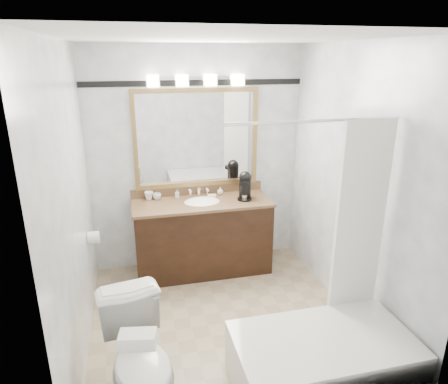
{
  "coord_description": "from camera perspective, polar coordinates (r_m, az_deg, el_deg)",
  "views": [
    {
      "loc": [
        -0.73,
        -3.06,
        2.37
      ],
      "look_at": [
        0.09,
        0.35,
        1.17
      ],
      "focal_mm": 32.0,
      "sensor_mm": 36.0,
      "label": 1
    }
  ],
  "objects": [
    {
      "name": "cup_left",
      "position": [
        4.52,
        -9.55,
        -0.6
      ],
      "size": [
        0.09,
        0.09,
        0.07
      ],
      "primitive_type": "imported",
      "rotation": [
        0.0,
        0.0,
        0.05
      ],
      "color": "white",
      "rests_on": "vanity"
    },
    {
      "name": "cup_right",
      "position": [
        4.53,
        -10.69,
        -0.52
      ],
      "size": [
        0.11,
        0.11,
        0.09
      ],
      "primitive_type": "imported",
      "rotation": [
        0.0,
        0.0,
        -0.09
      ],
      "color": "white",
      "rests_on": "vanity"
    },
    {
      "name": "mirror",
      "position": [
        4.49,
        -3.94,
        7.61
      ],
      "size": [
        1.4,
        0.04,
        1.1
      ],
      "color": "#9E7D47",
      "rests_on": "room"
    },
    {
      "name": "bathtub",
      "position": [
        3.27,
        14.13,
        -21.62
      ],
      "size": [
        1.3,
        0.75,
        1.96
      ],
      "color": "white",
      "rests_on": "ground"
    },
    {
      "name": "soap_bottle_b",
      "position": [
        4.61,
        -0.53,
        0.17
      ],
      "size": [
        0.07,
        0.07,
        0.09
      ],
      "primitive_type": "imported",
      "rotation": [
        0.0,
        0.0,
        -0.09
      ],
      "color": "white",
      "rests_on": "vanity"
    },
    {
      "name": "toilet",
      "position": [
        3.01,
        -11.82,
        -22.45
      ],
      "size": [
        0.59,
        0.86,
        0.8
      ],
      "primitive_type": "imported",
      "rotation": [
        0.0,
        0.0,
        0.19
      ],
      "color": "white",
      "rests_on": "ground"
    },
    {
      "name": "accent_stripe",
      "position": [
        4.42,
        -4.14,
        15.29
      ],
      "size": [
        2.4,
        0.01,
        0.06
      ],
      "primitive_type": "cube",
      "color": "black",
      "rests_on": "room"
    },
    {
      "name": "tissue_box",
      "position": [
        2.47,
        -12.21,
        -19.89
      ],
      "size": [
        0.23,
        0.15,
        0.09
      ],
      "primitive_type": "cube",
      "rotation": [
        0.0,
        0.0,
        -0.18
      ],
      "color": "white",
      "rests_on": "toilet"
    },
    {
      "name": "coffee_maker",
      "position": [
        4.46,
        3.03,
        1.06
      ],
      "size": [
        0.17,
        0.2,
        0.31
      ],
      "rotation": [
        0.0,
        0.0,
        -0.35
      ],
      "color": "black",
      "rests_on": "vanity"
    },
    {
      "name": "vanity",
      "position": [
        4.57,
        -3.07,
        -6.16
      ],
      "size": [
        1.53,
        0.58,
        0.97
      ],
      "color": "black",
      "rests_on": "ground"
    },
    {
      "name": "room",
      "position": [
        3.34,
        -0.11,
        -0.78
      ],
      "size": [
        2.42,
        2.62,
        2.52
      ],
      "color": "tan",
      "rests_on": "ground"
    },
    {
      "name": "tp_roll",
      "position": [
        4.1,
        -18.14,
        -6.2
      ],
      "size": [
        0.11,
        0.12,
        0.12
      ],
      "primitive_type": "cylinder",
      "rotation": [
        0.0,
        1.57,
        0.0
      ],
      "color": "white",
      "rests_on": "room"
    },
    {
      "name": "soap_bar",
      "position": [
        4.54,
        -1.75,
        -0.56
      ],
      "size": [
        0.09,
        0.06,
        0.03
      ],
      "primitive_type": "cube",
      "rotation": [
        0.0,
        0.0,
        -0.04
      ],
      "color": "beige",
      "rests_on": "vanity"
    },
    {
      "name": "soap_bottle_a",
      "position": [
        4.54,
        -6.72,
        -0.24
      ],
      "size": [
        0.05,
        0.05,
        0.09
      ],
      "primitive_type": "imported",
      "rotation": [
        0.0,
        0.0,
        -0.21
      ],
      "color": "white",
      "rests_on": "vanity"
    },
    {
      "name": "vanity_light_bar",
      "position": [
        4.35,
        -4.0,
        15.67
      ],
      "size": [
        1.02,
        0.14,
        0.12
      ],
      "color": "silver",
      "rests_on": "room"
    }
  ]
}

